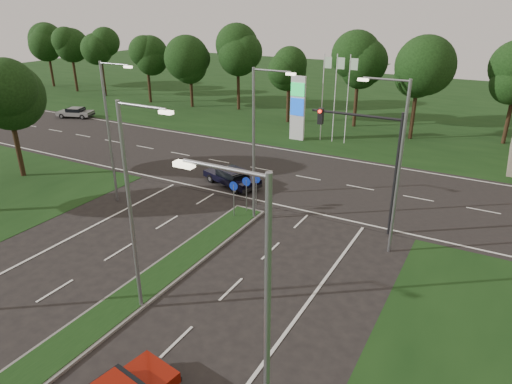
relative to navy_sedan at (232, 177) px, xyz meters
The scene contains 15 objects.
verge_far 35.16m from the navy_sedan, 84.73° to the left, with size 160.00×50.00×0.02m, color black.
cross_road 5.19m from the navy_sedan, 51.15° to the left, with size 160.00×12.00×0.02m, color black.
median_kerb 16.33m from the navy_sedan, 78.59° to the right, with size 2.00×26.00×0.12m, color slate.
streetlight_median_near 15.27m from the navy_sedan, 73.19° to the right, with size 2.53×0.22×9.00m.
streetlight_median_far 7.31m from the navy_sedan, 43.36° to the right, with size 2.53×0.22×9.00m.
streetlight_left_far 9.01m from the navy_sedan, 130.24° to the right, with size 2.53×0.22×9.00m.
streetlight_right_far 13.42m from the navy_sedan, 18.36° to the right, with size 2.53×0.22×9.00m.
streetlight_right_near 22.09m from the navy_sedan, 56.24° to the right, with size 2.53×0.22×9.00m.
traffic_signal 11.33m from the navy_sedan, 10.84° to the right, with size 5.10×0.42×7.00m.
median_signs 4.94m from the navy_sedan, 48.06° to the right, with size 1.16×1.76×2.38m.
gas_pylon 13.31m from the navy_sedan, 92.45° to the left, with size 5.80×1.26×8.00m.
tree_left_far 16.78m from the navy_sedan, 157.56° to the right, with size 5.20×5.20×8.86m.
treeline_far 21.14m from the navy_sedan, 80.52° to the left, with size 6.00×6.00×9.90m.
navy_sedan is the anchor object (origin of this frame).
far_car_a 27.98m from the navy_sedan, 161.20° to the left, with size 4.24×2.88×1.13m.
Camera 1 is at (13.04, -5.87, 12.27)m, focal length 32.00 mm.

